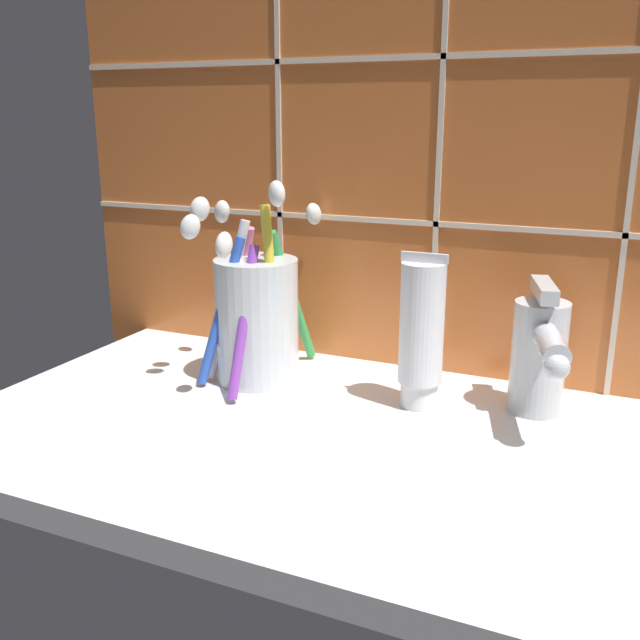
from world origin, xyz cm
name	(u,v)px	position (x,y,z in cm)	size (l,w,h in cm)	color
sink_counter	(350,447)	(0.00, 0.00, 1.00)	(64.48, 34.99, 2.00)	white
tile_wall_backsplash	(424,166)	(0.01, 17.74, 21.38)	(74.48, 1.72, 42.75)	#C6662D
toothbrush_cup	(256,315)	(-12.50, 7.81, 8.24)	(10.44, 16.91, 18.72)	silver
toothpaste_tube	(421,332)	(3.16, 7.86, 8.53)	(3.89, 3.71, 13.23)	white
sink_faucet	(540,353)	(12.52, 10.05, 7.36)	(5.32, 11.60, 11.02)	silver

